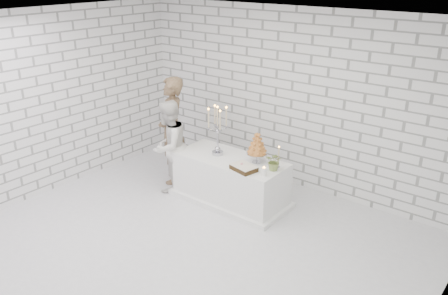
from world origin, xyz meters
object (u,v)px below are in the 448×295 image
Objects in this scene: groom at (172,131)px; candelabra at (218,131)px; bride at (169,146)px; croquembouche at (257,147)px; cake_table at (231,180)px.

candelabra is (1.00, 0.01, 0.22)m from groom.
groom is 0.37m from bride.
croquembouche is at bearing 54.80° from groom.
bride is 0.94m from candelabra.
bride reaches higher than croquembouche.
cake_table is at bearing -164.72° from croquembouche.
croquembouche is (0.68, 0.12, -0.16)m from candelabra.
croquembouche is (0.42, 0.11, 0.62)m from cake_table.
cake_table is 2.22× the size of candelabra.
bride is at bearing -5.43° from groom.
bride reaches higher than cake_table.
groom is 1.20× the size of bride.
candelabra is (0.81, 0.29, 0.38)m from bride.
groom is at bearing -175.67° from croquembouche.
bride is 3.12× the size of croquembouche.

